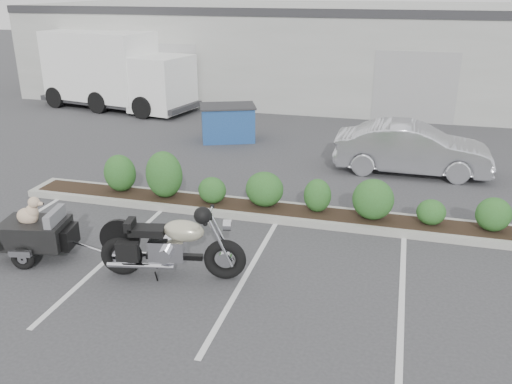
% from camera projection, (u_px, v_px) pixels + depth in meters
% --- Properties ---
extents(ground, '(90.00, 90.00, 0.00)m').
position_uv_depth(ground, '(195.00, 253.00, 10.47)').
color(ground, '#38383A').
rests_on(ground, ground).
extents(planter_kerb, '(12.00, 1.00, 0.15)m').
position_uv_depth(planter_kerb, '(272.00, 211.00, 12.18)').
color(planter_kerb, '#9E9E93').
rests_on(planter_kerb, ground).
extents(building, '(26.00, 10.00, 4.00)m').
position_uv_depth(building, '(327.00, 50.00, 25.06)').
color(building, '#9EA099').
rests_on(building, ground).
extents(motorcycle, '(2.59, 1.06, 1.49)m').
position_uv_depth(motorcycle, '(172.00, 246.00, 9.41)').
color(motorcycle, black).
rests_on(motorcycle, ground).
extents(pet_trailer, '(2.10, 1.20, 1.24)m').
position_uv_depth(pet_trailer, '(34.00, 232.00, 10.14)').
color(pet_trailer, black).
rests_on(pet_trailer, ground).
extents(sedan, '(4.14, 1.46, 1.36)m').
position_uv_depth(sedan, '(412.00, 149.00, 14.68)').
color(sedan, silver).
rests_on(sedan, ground).
extents(dumpster, '(2.10, 1.79, 1.17)m').
position_uv_depth(dumpster, '(228.00, 123.00, 17.79)').
color(dumpster, navy).
rests_on(dumpster, ground).
extents(delivery_truck, '(7.00, 3.44, 3.07)m').
position_uv_depth(delivery_truck, '(116.00, 73.00, 22.04)').
color(delivery_truck, white).
rests_on(delivery_truck, ground).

